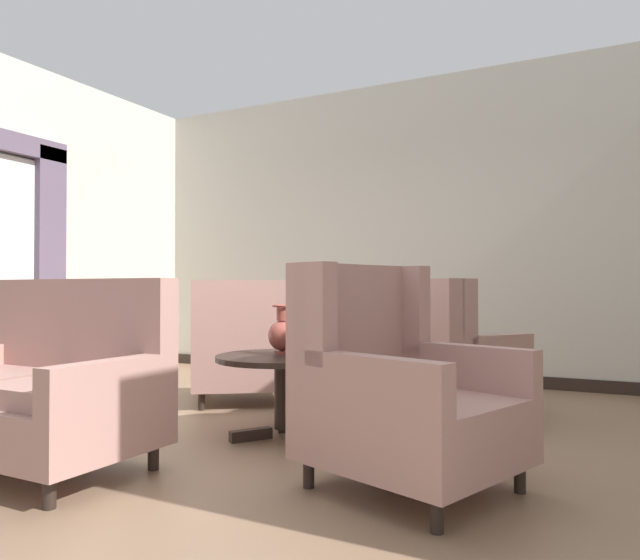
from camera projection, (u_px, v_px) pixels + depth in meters
The scene contains 10 objects.
ground at pixel (252, 439), 3.84m from camera, with size 9.01×9.01×0.00m, color #896B51.
wall_back at pixel (404, 230), 6.51m from camera, with size 6.59×0.08×3.24m, color beige.
wall_left at pixel (38, 226), 6.12m from camera, with size 0.08×4.16×3.24m, color beige.
baseboard_back at pixel (402, 373), 6.44m from camera, with size 6.43×0.03×0.12m, color black.
coffee_table at pixel (282, 370), 3.93m from camera, with size 0.87×0.87×0.53m.
porcelain_vase at pixel (282, 334), 3.99m from camera, with size 0.19×0.19×0.33m.
settee at pixel (39, 390), 3.25m from camera, with size 1.40×0.82×1.03m.
armchair_beside_settee at pixel (243, 352), 5.10m from camera, with size 1.20×1.22×1.04m.
armchair_far_left at pixel (448, 359), 4.50m from camera, with size 1.09×1.10×1.04m.
armchair_near_window at pixel (398, 394), 2.93m from camera, with size 1.13×1.08×1.10m.
Camera 1 is at (2.15, -3.23, 0.96)m, focal length 33.47 mm.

